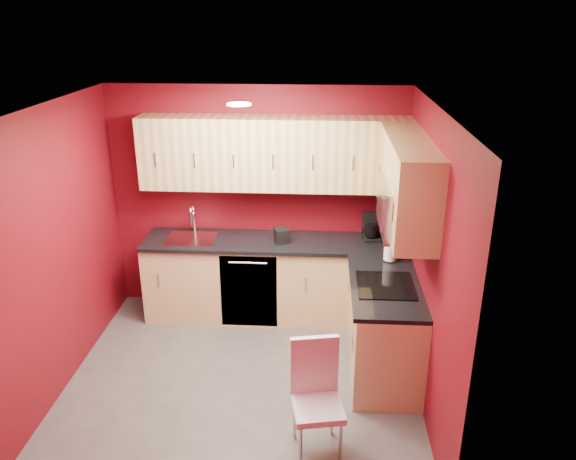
# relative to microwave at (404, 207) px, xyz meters

# --- Properties ---
(floor) EXTENTS (3.20, 3.20, 0.00)m
(floor) POSITION_rel_microwave_xyz_m (-1.39, -0.20, -1.66)
(floor) COLOR #55524F
(floor) RESTS_ON ground
(ceiling) EXTENTS (3.20, 3.20, 0.00)m
(ceiling) POSITION_rel_microwave_xyz_m (-1.39, -0.20, 0.84)
(ceiling) COLOR white
(ceiling) RESTS_ON wall_back
(wall_back) EXTENTS (3.20, 0.00, 3.20)m
(wall_back) POSITION_rel_microwave_xyz_m (-1.39, 1.30, -0.41)
(wall_back) COLOR #630915
(wall_back) RESTS_ON floor
(wall_front) EXTENTS (3.20, 0.00, 3.20)m
(wall_front) POSITION_rel_microwave_xyz_m (-1.39, -1.70, -0.41)
(wall_front) COLOR #630915
(wall_front) RESTS_ON floor
(wall_left) EXTENTS (0.00, 3.00, 3.00)m
(wall_left) POSITION_rel_microwave_xyz_m (-2.99, -0.20, -0.41)
(wall_left) COLOR #630915
(wall_left) RESTS_ON floor
(wall_right) EXTENTS (0.00, 3.00, 3.00)m
(wall_right) POSITION_rel_microwave_xyz_m (0.21, -0.20, -0.41)
(wall_right) COLOR #630915
(wall_right) RESTS_ON floor
(base_cabinets_back) EXTENTS (2.80, 0.60, 0.87)m
(base_cabinets_back) POSITION_rel_microwave_xyz_m (-1.19, 1.00, -1.22)
(base_cabinets_back) COLOR tan
(base_cabinets_back) RESTS_ON floor
(base_cabinets_right) EXTENTS (0.60, 1.30, 0.87)m
(base_cabinets_right) POSITION_rel_microwave_xyz_m (-0.09, 0.05, -1.22)
(base_cabinets_right) COLOR tan
(base_cabinets_right) RESTS_ON floor
(countertop_back) EXTENTS (2.80, 0.63, 0.04)m
(countertop_back) POSITION_rel_microwave_xyz_m (-1.19, 0.99, -0.77)
(countertop_back) COLOR black
(countertop_back) RESTS_ON base_cabinets_back
(countertop_right) EXTENTS (0.63, 1.27, 0.04)m
(countertop_right) POSITION_rel_microwave_xyz_m (-0.11, 0.04, -0.77)
(countertop_right) COLOR black
(countertop_right) RESTS_ON base_cabinets_right
(upper_cabinets_back) EXTENTS (2.80, 0.35, 0.75)m
(upper_cabinets_back) POSITION_rel_microwave_xyz_m (-1.19, 1.13, 0.17)
(upper_cabinets_back) COLOR #DDC07D
(upper_cabinets_back) RESTS_ON wall_back
(upper_cabinets_right) EXTENTS (0.35, 1.55, 0.75)m
(upper_cabinets_right) POSITION_rel_microwave_xyz_m (0.03, 0.24, 0.23)
(upper_cabinets_right) COLOR #DDC07D
(upper_cabinets_right) RESTS_ON wall_right
(microwave) EXTENTS (0.42, 0.76, 0.42)m
(microwave) POSITION_rel_microwave_xyz_m (0.00, 0.00, 0.00)
(microwave) COLOR silver
(microwave) RESTS_ON upper_cabinets_right
(cooktop) EXTENTS (0.50, 0.55, 0.01)m
(cooktop) POSITION_rel_microwave_xyz_m (-0.11, 0.00, -0.74)
(cooktop) COLOR black
(cooktop) RESTS_ON countertop_right
(sink) EXTENTS (0.52, 0.42, 0.35)m
(sink) POSITION_rel_microwave_xyz_m (-2.09, 1.00, -0.72)
(sink) COLOR silver
(sink) RESTS_ON countertop_back
(dishwasher_front) EXTENTS (0.60, 0.02, 0.82)m
(dishwasher_front) POSITION_rel_microwave_xyz_m (-1.44, 0.71, -1.22)
(dishwasher_front) COLOR black
(dishwasher_front) RESTS_ON base_cabinets_back
(downlight) EXTENTS (0.20, 0.20, 0.01)m
(downlight) POSITION_rel_microwave_xyz_m (-1.39, 0.10, 0.82)
(downlight) COLOR white
(downlight) RESTS_ON ceiling
(coffee_maker) EXTENTS (0.20, 0.25, 0.28)m
(coffee_maker) POSITION_rel_microwave_xyz_m (-0.16, 1.09, -0.61)
(coffee_maker) COLOR black
(coffee_maker) RESTS_ON countertop_back
(napkin_holder) EXTENTS (0.18, 0.18, 0.15)m
(napkin_holder) POSITION_rel_microwave_xyz_m (-1.11, 0.95, -0.67)
(napkin_holder) COLOR black
(napkin_holder) RESTS_ON countertop_back
(paper_towel) EXTENTS (0.20, 0.20, 0.28)m
(paper_towel) POSITION_rel_microwave_xyz_m (-0.02, 0.55, -0.61)
(paper_towel) COLOR white
(paper_towel) RESTS_ON countertop_right
(dining_chair) EXTENTS (0.44, 0.45, 0.92)m
(dining_chair) POSITION_rel_microwave_xyz_m (-0.69, -1.06, -1.20)
(dining_chair) COLOR silver
(dining_chair) RESTS_ON floor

